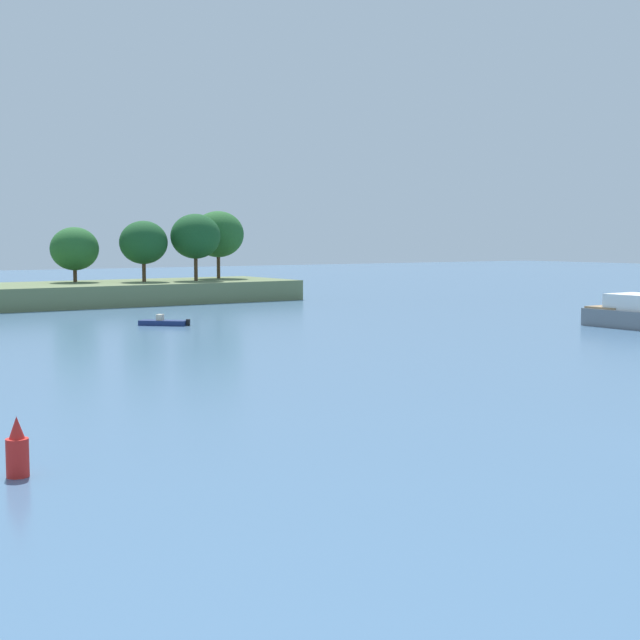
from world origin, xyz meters
TOP-DOWN VIEW (x-y plane):
  - small_motorboat at (3.11, 54.83)m, footprint 3.89×3.80m
  - channel_buoy_red at (-21.19, 11.58)m, footprint 0.70×0.70m

SIDE VIEW (x-z plane):
  - small_motorboat at x=3.11m, z-range -0.22..0.72m
  - channel_buoy_red at x=-21.19m, z-range -0.14..1.76m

